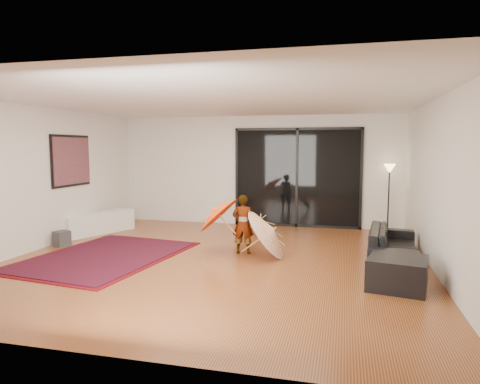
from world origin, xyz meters
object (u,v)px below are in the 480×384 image
(ottoman, at_px, (397,273))
(child, at_px, (243,224))
(sofa, at_px, (393,245))
(media_console, at_px, (98,223))

(ottoman, bearing_deg, child, 151.21)
(sofa, distance_m, child, 2.62)
(sofa, relative_size, child, 1.79)
(sofa, height_order, child, child)
(media_console, relative_size, sofa, 0.87)
(ottoman, height_order, child, child)
(child, bearing_deg, media_console, -19.78)
(media_console, distance_m, child, 3.75)
(media_console, relative_size, ottoman, 2.25)
(media_console, xyz_separation_m, sofa, (6.20, -0.92, 0.05))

